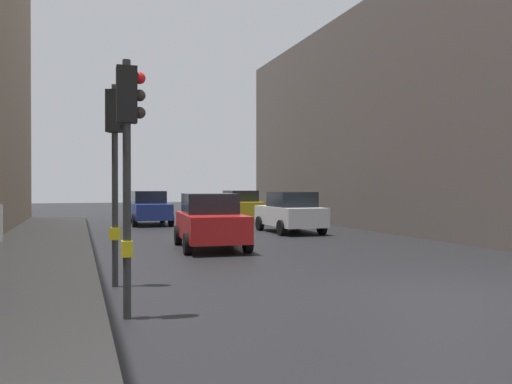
{
  "coord_description": "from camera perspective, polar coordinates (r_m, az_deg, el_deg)",
  "views": [
    {
      "loc": [
        -6.39,
        -7.92,
        1.98
      ],
      "look_at": [
        0.25,
        11.6,
        1.77
      ],
      "focal_mm": 36.78,
      "sensor_mm": 36.0,
      "label": 1
    }
  ],
  "objects": [
    {
      "name": "traffic_light_near_left",
      "position": [
        8.09,
        -13.71,
        5.45
      ],
      "size": [
        0.43,
        0.25,
        3.87
      ],
      "color": "#2D2D2D",
      "rests_on": "ground"
    },
    {
      "name": "sidewalk_kerb",
      "position": [
        14.09,
        -23.47,
        -7.22
      ],
      "size": [
        3.08,
        40.0,
        0.16
      ],
      "primitive_type": "cube",
      "color": "gray",
      "rests_on": "ground"
    },
    {
      "name": "car_red_sedan",
      "position": [
        16.9,
        -4.99,
        -3.17
      ],
      "size": [
        2.27,
        4.33,
        1.76
      ],
      "color": "red",
      "rests_on": "ground"
    },
    {
      "name": "car_blue_van",
      "position": [
        27.99,
        -11.55,
        -1.7
      ],
      "size": [
        2.04,
        4.21,
        1.76
      ],
      "color": "navy",
      "rests_on": "ground"
    },
    {
      "name": "car_white_compact",
      "position": [
        22.73,
        3.72,
        -2.21
      ],
      "size": [
        2.03,
        4.21,
        1.76
      ],
      "color": "silver",
      "rests_on": "ground"
    },
    {
      "name": "traffic_light_near_right",
      "position": [
        10.74,
        -14.99,
        4.68
      ],
      "size": [
        0.45,
        0.35,
        3.99
      ],
      "color": "#2D2D2D",
      "rests_on": "ground"
    },
    {
      "name": "ground_plane",
      "position": [
        10.37,
        20.07,
        -10.46
      ],
      "size": [
        120.0,
        120.0,
        0.0
      ],
      "primitive_type": "plane",
      "color": "black"
    },
    {
      "name": "building_facade_right",
      "position": [
        29.51,
        20.06,
        6.92
      ],
      "size": [
        12.0,
        26.99,
        10.52
      ],
      "primitive_type": "cube",
      "color": "#5B514C",
      "rests_on": "ground"
    },
    {
      "name": "car_yellow_taxi",
      "position": [
        31.04,
        -1.81,
        -1.47
      ],
      "size": [
        2.07,
        4.23,
        1.76
      ],
      "color": "yellow",
      "rests_on": "ground"
    }
  ]
}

